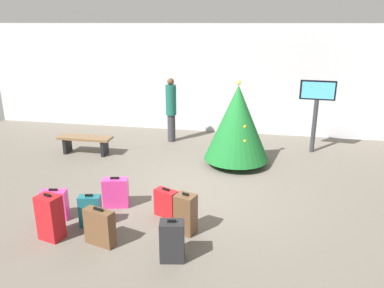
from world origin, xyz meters
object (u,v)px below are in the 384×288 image
flight_info_kiosk (317,103)px  suitcase_4 (116,193)px  suitcase_5 (172,241)px  suitcase_7 (55,205)px  holiday_tree (237,123)px  waiting_bench (85,141)px  traveller_0 (171,108)px  suitcase_6 (166,203)px  suitcase_1 (100,227)px  suitcase_3 (50,217)px  suitcase_0 (186,214)px  suitcase_2 (90,211)px

flight_info_kiosk → suitcase_4: (-4.03, -4.04, -1.08)m
suitcase_5 → suitcase_7: bearing=161.7°
holiday_tree → flight_info_kiosk: size_ratio=1.08×
waiting_bench → traveller_0: bearing=37.9°
suitcase_5 → suitcase_6: bearing=108.7°
suitcase_1 → suitcase_4: bearing=101.1°
flight_info_kiosk → suitcase_3: size_ratio=2.45×
waiting_bench → suitcase_5: bearing=-50.3°
suitcase_0 → suitcase_3: suitcase_3 is taller
flight_info_kiosk → waiting_bench: flight_info_kiosk is taller
suitcase_0 → suitcase_2: suitcase_0 is taller
traveller_0 → suitcase_6: (1.01, -4.40, -0.75)m
suitcase_3 → suitcase_5: (2.08, -0.19, -0.06)m
traveller_0 → suitcase_7: bearing=-100.6°
suitcase_7 → holiday_tree: bearing=48.6°
suitcase_2 → suitcase_4: (0.15, 0.78, 0.00)m
suitcase_3 → suitcase_6: size_ratio=1.45×
flight_info_kiosk → suitcase_5: flight_info_kiosk is taller
suitcase_1 → suitcase_2: suitcase_1 is taller
waiting_bench → suitcase_2: (1.81, -3.46, -0.07)m
suitcase_0 → suitcase_6: (-0.47, 0.49, -0.09)m
holiday_tree → suitcase_3: bearing=-124.1°
suitcase_1 → suitcase_6: size_ratio=1.17×
traveller_0 → suitcase_2: bearing=-92.0°
suitcase_2 → suitcase_7: size_ratio=1.02×
waiting_bench → traveller_0: 2.60m
waiting_bench → suitcase_1: bearing=-60.8°
holiday_tree → suitcase_4: (-2.07, -2.69, -0.79)m
traveller_0 → suitcase_5: bearing=-75.7°
flight_info_kiosk → suitcase_7: bearing=-136.2°
holiday_tree → waiting_bench: bearing=-179.9°
suitcase_1 → suitcase_3: size_ratio=0.80×
flight_info_kiosk → traveller_0: 4.02m
traveller_0 → suitcase_5: size_ratio=2.80×
waiting_bench → suitcase_6: bearing=-43.6°
suitcase_7 → suitcase_4: bearing=37.0°
suitcase_2 → suitcase_3: suitcase_3 is taller
suitcase_2 → suitcase_5: bearing=-22.4°
suitcase_2 → traveller_0: bearing=88.0°
suitcase_6 → suitcase_3: bearing=-146.5°
waiting_bench → suitcase_7: size_ratio=2.44×
suitcase_1 → suitcase_5: 1.24m
holiday_tree → suitcase_6: (-1.03, -2.86, -0.82)m
suitcase_3 → suitcase_6: (1.65, 1.09, -0.12)m
holiday_tree → waiting_bench: holiday_tree is taller
traveller_0 → suitcase_2: size_ratio=3.10×
holiday_tree → suitcase_7: size_ratio=3.56×
suitcase_4 → suitcase_6: size_ratio=1.11×
flight_info_kiosk → suitcase_1: flight_info_kiosk is taller
suitcase_0 → suitcase_6: suitcase_0 is taller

